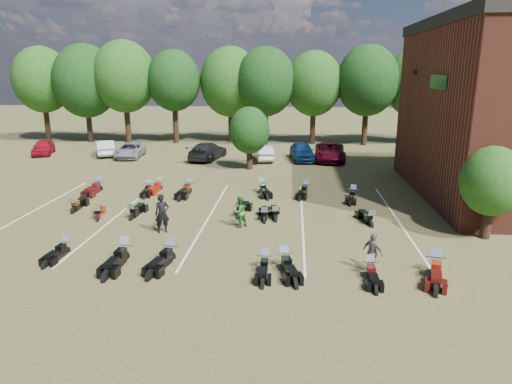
# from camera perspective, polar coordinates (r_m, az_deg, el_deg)

# --- Properties ---
(ground) EXTENTS (160.00, 160.00, 0.00)m
(ground) POSITION_cam_1_polar(r_m,az_deg,el_deg) (21.42, 0.55, -5.90)
(ground) COLOR brown
(ground) RESTS_ON ground
(car_0) EXTENTS (2.78, 4.32, 1.37)m
(car_0) POSITION_cam_1_polar(r_m,az_deg,el_deg) (47.13, -25.06, 5.09)
(car_0) COLOR maroon
(car_0) RESTS_ON ground
(car_1) EXTENTS (3.12, 4.51, 1.41)m
(car_1) POSITION_cam_1_polar(r_m,az_deg,el_deg) (44.52, -18.30, 5.27)
(car_1) COLOR #B7B6BB
(car_1) RESTS_ON ground
(car_2) EXTENTS (2.62, 4.83, 1.29)m
(car_2) POSITION_cam_1_polar(r_m,az_deg,el_deg) (42.85, -15.47, 5.04)
(car_2) COLOR gray
(car_2) RESTS_ON ground
(car_3) EXTENTS (3.11, 5.50, 1.50)m
(car_3) POSITION_cam_1_polar(r_m,az_deg,el_deg) (40.55, -6.07, 5.12)
(car_3) COLOR black
(car_3) RESTS_ON ground
(car_4) EXTENTS (2.46, 4.81, 1.57)m
(car_4) POSITION_cam_1_polar(r_m,az_deg,el_deg) (40.11, 5.80, 5.07)
(car_4) COLOR #0B2651
(car_4) RESTS_ON ground
(car_5) EXTENTS (2.21, 4.22, 1.32)m
(car_5) POSITION_cam_1_polar(r_m,az_deg,el_deg) (39.94, 0.91, 4.92)
(car_5) COLOR #AAA9A5
(car_5) RESTS_ON ground
(car_6) EXTENTS (2.87, 5.70, 1.55)m
(car_6) POSITION_cam_1_polar(r_m,az_deg,el_deg) (40.30, 9.21, 4.98)
(car_6) COLOR #520414
(car_6) RESTS_ON ground
(car_7) EXTENTS (2.41, 4.69, 1.30)m
(car_7) POSITION_cam_1_polar(r_m,az_deg,el_deg) (43.18, 23.59, 4.41)
(car_7) COLOR #36353A
(car_7) RESTS_ON ground
(person_black) EXTENTS (0.82, 0.70, 1.91)m
(person_black) POSITION_cam_1_polar(r_m,az_deg,el_deg) (22.42, -11.66, -2.66)
(person_black) COLOR black
(person_black) RESTS_ON ground
(person_green) EXTENTS (0.98, 0.98, 1.61)m
(person_green) POSITION_cam_1_polar(r_m,az_deg,el_deg) (22.79, -2.06, -2.46)
(person_green) COLOR #286C28
(person_green) RESTS_ON ground
(person_grey) EXTENTS (0.91, 0.92, 1.55)m
(person_grey) POSITION_cam_1_polar(r_m,az_deg,el_deg) (18.47, 14.39, -7.29)
(person_grey) COLOR #5D5550
(person_grey) RESTS_ON ground
(motorcycle_0) EXTENTS (0.79, 2.04, 1.12)m
(motorcycle_0) POSITION_cam_1_polar(r_m,az_deg,el_deg) (21.43, -22.67, -7.09)
(motorcycle_0) COLOR black
(motorcycle_0) RESTS_ON ground
(motorcycle_1) EXTENTS (0.88, 2.52, 1.39)m
(motorcycle_1) POSITION_cam_1_polar(r_m,az_deg,el_deg) (19.88, -16.05, -8.21)
(motorcycle_1) COLOR black
(motorcycle_1) RESTS_ON ground
(motorcycle_2) EXTENTS (1.21, 2.52, 1.35)m
(motorcycle_2) POSITION_cam_1_polar(r_m,az_deg,el_deg) (19.42, -10.60, -8.43)
(motorcycle_2) COLOR black
(motorcycle_2) RESTS_ON ground
(motorcycle_3) EXTENTS (0.67, 2.07, 1.15)m
(motorcycle_3) POSITION_cam_1_polar(r_m,az_deg,el_deg) (18.33, 1.12, -9.62)
(motorcycle_3) COLOR black
(motorcycle_3) RESTS_ON ground
(motorcycle_4) EXTENTS (1.27, 2.39, 1.27)m
(motorcycle_4) POSITION_cam_1_polar(r_m,az_deg,el_deg) (18.47, 3.57, -9.45)
(motorcycle_4) COLOR black
(motorcycle_4) RESTS_ON ground
(motorcycle_5) EXTENTS (0.66, 2.01, 1.11)m
(motorcycle_5) POSITION_cam_1_polar(r_m,az_deg,el_deg) (18.36, 14.01, -10.06)
(motorcycle_5) COLOR black
(motorcycle_5) RESTS_ON ground
(motorcycle_6) EXTENTS (1.41, 2.60, 1.38)m
(motorcycle_6) POSITION_cam_1_polar(r_m,az_deg,el_deg) (19.25, 21.41, -9.47)
(motorcycle_6) COLOR #400B09
(motorcycle_6) RESTS_ON ground
(motorcycle_7) EXTENTS (1.25, 2.14, 1.14)m
(motorcycle_7) POSITION_cam_1_polar(r_m,az_deg,el_deg) (25.41, -19.15, -3.36)
(motorcycle_7) COLOR #98180B
(motorcycle_7) RESTS_ON ground
(motorcycle_8) EXTENTS (0.88, 2.25, 1.23)m
(motorcycle_8) POSITION_cam_1_polar(r_m,az_deg,el_deg) (27.23, -21.82, -2.41)
(motorcycle_8) COLOR black
(motorcycle_8) RESTS_ON ground
(motorcycle_9) EXTENTS (0.79, 2.26, 1.25)m
(motorcycle_9) POSITION_cam_1_polar(r_m,az_deg,el_deg) (25.06, -15.20, -3.29)
(motorcycle_9) COLOR black
(motorcycle_9) RESTS_ON ground
(motorcycle_10) EXTENTS (1.05, 2.42, 1.30)m
(motorcycle_10) POSITION_cam_1_polar(r_m,az_deg,el_deg) (24.41, -2.08, -3.25)
(motorcycle_10) COLOR black
(motorcycle_10) RESTS_ON ground
(motorcycle_11) EXTENTS (0.92, 2.19, 1.19)m
(motorcycle_11) POSITION_cam_1_polar(r_m,az_deg,el_deg) (23.92, 2.43, -3.64)
(motorcycle_11) COLOR black
(motorcycle_11) RESTS_ON ground
(motorcycle_12) EXTENTS (0.82, 2.15, 1.18)m
(motorcycle_12) POSITION_cam_1_polar(r_m,az_deg,el_deg) (23.72, 1.05, -3.79)
(motorcycle_12) COLOR black
(motorcycle_12) RESTS_ON ground
(motorcycle_13) EXTENTS (1.08, 2.24, 1.20)m
(motorcycle_13) POSITION_cam_1_polar(r_m,az_deg,el_deg) (23.86, 14.10, -4.14)
(motorcycle_13) COLOR black
(motorcycle_13) RESTS_ON ground
(motorcycle_14) EXTENTS (0.87, 2.54, 1.41)m
(motorcycle_14) POSITION_cam_1_polar(r_m,az_deg,el_deg) (31.50, -18.98, 0.13)
(motorcycle_14) COLOR #3D080C
(motorcycle_14) RESTS_ON ground
(motorcycle_15) EXTENTS (0.98, 2.27, 1.23)m
(motorcycle_15) POSITION_cam_1_polar(r_m,az_deg,el_deg) (30.75, -11.92, 0.27)
(motorcycle_15) COLOR maroon
(motorcycle_15) RESTS_ON ground
(motorcycle_16) EXTENTS (0.88, 2.14, 1.16)m
(motorcycle_16) POSITION_cam_1_polar(r_m,az_deg,el_deg) (30.28, -13.15, -0.03)
(motorcycle_16) COLOR black
(motorcycle_16) RESTS_ON ground
(motorcycle_17) EXTENTS (1.02, 2.56, 1.39)m
(motorcycle_17) POSITION_cam_1_polar(r_m,az_deg,el_deg) (29.62, -8.33, -0.12)
(motorcycle_17) COLOR black
(motorcycle_17) RESTS_ON ground
(motorcycle_18) EXTENTS (1.35, 2.51, 1.34)m
(motorcycle_18) POSITION_cam_1_polar(r_m,az_deg,el_deg) (29.48, 0.72, -0.03)
(motorcycle_18) COLOR black
(motorcycle_18) RESTS_ON ground
(motorcycle_19) EXTENTS (1.12, 2.24, 1.19)m
(motorcycle_19) POSITION_cam_1_polar(r_m,az_deg,el_deg) (28.64, 11.99, -0.81)
(motorcycle_19) COLOR black
(motorcycle_19) RESTS_ON ground
(motorcycle_20) EXTENTS (1.18, 2.37, 1.26)m
(motorcycle_20) POSITION_cam_1_polar(r_m,az_deg,el_deg) (29.27, 6.19, -0.22)
(motorcycle_20) COLOR black
(motorcycle_20) RESTS_ON ground
(tree_line) EXTENTS (56.00, 6.00, 9.79)m
(tree_line) POSITION_cam_1_polar(r_m,az_deg,el_deg) (49.04, 1.89, 13.42)
(tree_line) COLOR black
(tree_line) RESTS_ON ground
(young_tree_near_building) EXTENTS (2.80, 2.80, 4.16)m
(young_tree_near_building) POSITION_cam_1_polar(r_m,az_deg,el_deg) (23.35, 27.42, 1.21)
(young_tree_near_building) COLOR black
(young_tree_near_building) RESTS_ON ground
(young_tree_midfield) EXTENTS (3.20, 3.20, 4.70)m
(young_tree_midfield) POSITION_cam_1_polar(r_m,az_deg,el_deg) (35.91, -0.84, 7.71)
(young_tree_midfield) COLOR black
(young_tree_midfield) RESTS_ON ground
(parking_lines) EXTENTS (20.10, 14.00, 0.01)m
(parking_lines) POSITION_cam_1_polar(r_m,az_deg,el_deg) (24.59, -5.94, -3.17)
(parking_lines) COLOR silver
(parking_lines) RESTS_ON ground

